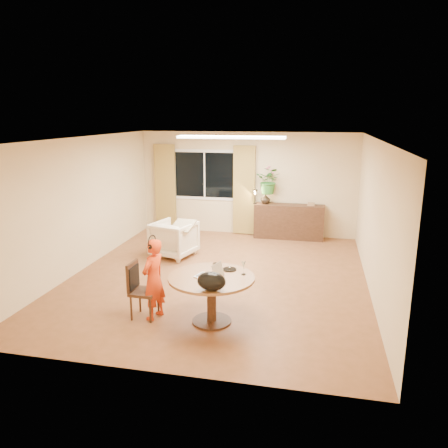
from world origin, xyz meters
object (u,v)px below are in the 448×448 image
(child, at_px, (154,279))
(armchair, at_px, (174,239))
(dining_chair, at_px, (144,290))
(sideboard, at_px, (289,222))
(dining_table, at_px, (212,286))

(child, distance_m, armchair, 3.01)
(dining_chair, distance_m, sideboard, 5.22)
(dining_table, xyz_separation_m, armchair, (-1.55, 2.89, -0.18))
(child, relative_size, armchair, 1.46)
(child, height_order, sideboard, child)
(dining_chair, relative_size, armchair, 1.02)
(dining_chair, relative_size, sideboard, 0.51)
(dining_table, distance_m, armchair, 3.28)
(dining_chair, distance_m, armchair, 2.99)
(armchair, bearing_deg, dining_chair, 115.41)
(armchair, bearing_deg, dining_table, 133.69)
(dining_table, height_order, dining_chair, dining_chair)
(armchair, relative_size, sideboard, 0.50)
(child, bearing_deg, armchair, -151.26)
(dining_table, height_order, sideboard, sideboard)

